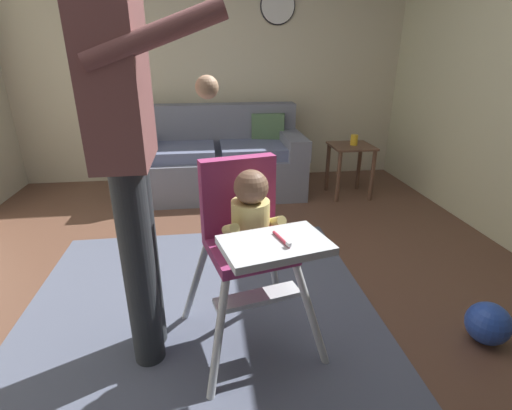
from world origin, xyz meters
name	(u,v)px	position (x,y,z in m)	size (l,w,h in m)	color
ground	(230,306)	(0.00, 0.00, -0.05)	(5.78, 6.44, 0.10)	brown
wall_far	(211,61)	(0.00, 2.45, 1.28)	(4.98, 0.06, 2.55)	beige
area_rug	(200,372)	(-0.17, -0.54, 0.00)	(1.97, 2.88, 0.01)	#50576B
couch	(218,160)	(0.02, 1.93, 0.33)	(1.71, 0.86, 0.86)	slate
high_chair	(249,227)	(0.08, -0.34, 0.63)	(0.72, 0.82, 0.92)	silver
adult_standing	(128,153)	(-0.40, -0.35, 0.99)	(0.51, 0.49, 1.74)	#292D31
toy_ball	(488,323)	(1.26, -0.52, 0.11)	(0.21, 0.21, 0.21)	#284CB7
side_table	(350,159)	(1.32, 1.61, 0.38)	(0.40, 0.40, 0.52)	brown
sippy_cup	(354,140)	(1.34, 1.61, 0.57)	(0.07, 0.07, 0.10)	gold
wall_clock	(278,6)	(0.70, 2.40, 1.80)	(0.36, 0.04, 0.36)	white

